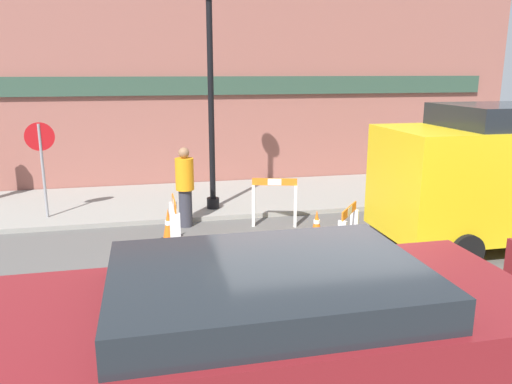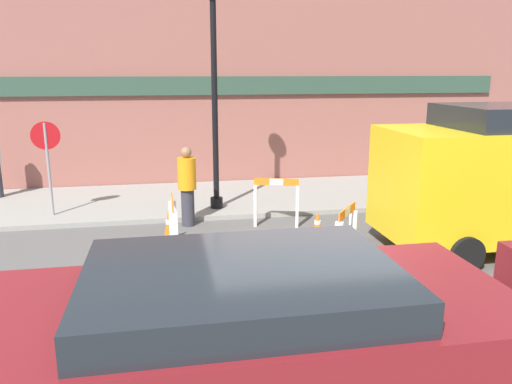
{
  "view_description": "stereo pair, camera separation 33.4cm",
  "coord_description": "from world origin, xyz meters",
  "px_view_note": "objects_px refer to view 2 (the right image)",
  "views": [
    {
      "loc": [
        -2.03,
        -5.91,
        3.2
      ],
      "look_at": [
        -0.07,
        2.9,
        1.0
      ],
      "focal_mm": 35.0,
      "sensor_mm": 36.0,
      "label": 1
    },
    {
      "loc": [
        -1.7,
        -5.98,
        3.2
      ],
      "look_at": [
        -0.07,
        2.9,
        1.0
      ],
      "focal_mm": 35.0,
      "sensor_mm": 36.0,
      "label": 2
    }
  ],
  "objects_px": {
    "streetlamp_post": "(214,65)",
    "stop_sign": "(47,153)",
    "person_worker": "(187,184)",
    "parked_car_1": "(242,355)"
  },
  "relations": [
    {
      "from": "parked_car_1",
      "to": "stop_sign",
      "type": "bearing_deg",
      "value": 111.57
    },
    {
      "from": "streetlamp_post",
      "to": "parked_car_1",
      "type": "height_order",
      "value": "streetlamp_post"
    },
    {
      "from": "streetlamp_post",
      "to": "stop_sign",
      "type": "distance_m",
      "value": 4.05
    },
    {
      "from": "stop_sign",
      "to": "person_worker",
      "type": "bearing_deg",
      "value": 151.03
    },
    {
      "from": "streetlamp_post",
      "to": "stop_sign",
      "type": "relative_size",
      "value": 2.42
    },
    {
      "from": "stop_sign",
      "to": "person_worker",
      "type": "xyz_separation_m",
      "value": [
        2.91,
        -0.98,
        -0.59
      ]
    },
    {
      "from": "person_worker",
      "to": "parked_car_1",
      "type": "height_order",
      "value": "parked_car_1"
    },
    {
      "from": "person_worker",
      "to": "parked_car_1",
      "type": "relative_size",
      "value": 0.39
    },
    {
      "from": "stop_sign",
      "to": "person_worker",
      "type": "height_order",
      "value": "stop_sign"
    },
    {
      "from": "streetlamp_post",
      "to": "person_worker",
      "type": "height_order",
      "value": "streetlamp_post"
    }
  ]
}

